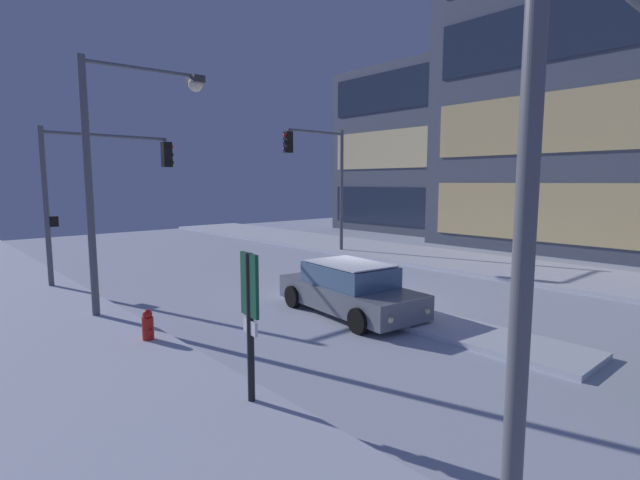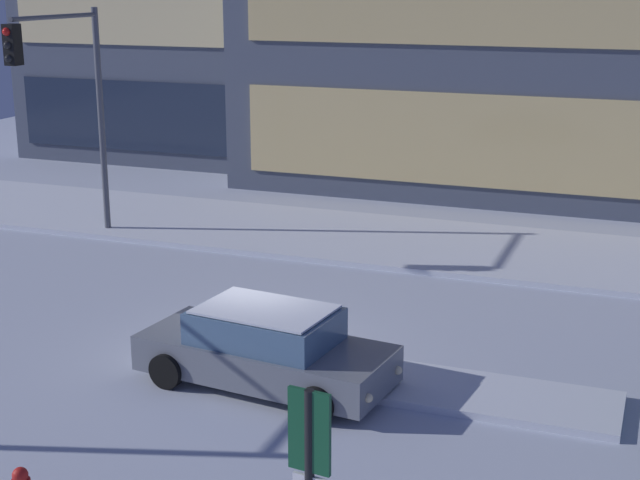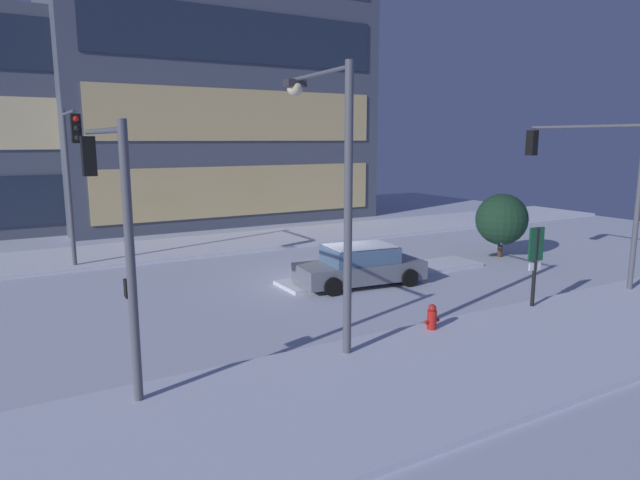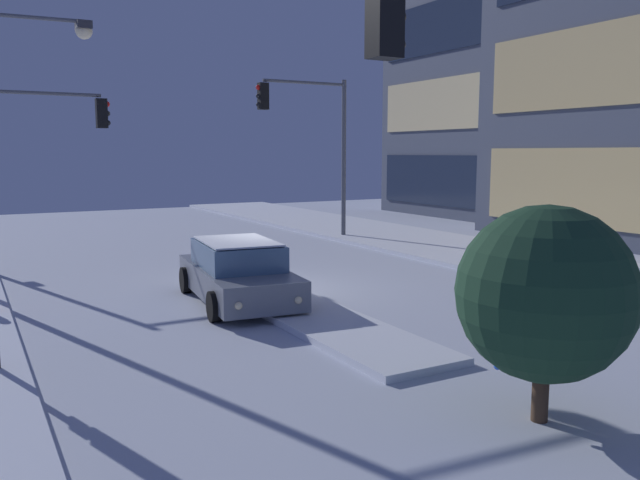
# 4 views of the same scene
# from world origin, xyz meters

# --- Properties ---
(ground) EXTENTS (52.00, 52.00, 0.00)m
(ground) POSITION_xyz_m (0.00, 0.00, 0.00)
(ground) COLOR silver
(curb_strip_near) EXTENTS (52.00, 5.20, 0.14)m
(curb_strip_near) POSITION_xyz_m (0.00, -8.75, 0.07)
(curb_strip_near) COLOR silver
(curb_strip_near) RESTS_ON ground
(curb_strip_far) EXTENTS (52.00, 5.20, 0.14)m
(curb_strip_far) POSITION_xyz_m (0.00, 8.75, 0.07)
(curb_strip_far) COLOR silver
(curb_strip_far) RESTS_ON ground
(median_strip) EXTENTS (9.00, 1.80, 0.14)m
(median_strip) POSITION_xyz_m (2.63, -0.51, 0.07)
(median_strip) COLOR silver
(median_strip) RESTS_ON ground
(car_near) EXTENTS (4.92, 2.52, 1.49)m
(car_near) POSITION_xyz_m (0.86, -1.30, 0.71)
(car_near) COLOR slate
(car_near) RESTS_ON ground
(traffic_light_corner_far_left) EXTENTS (0.32, 3.98, 6.46)m
(traffic_light_corner_far_left) POSITION_xyz_m (-7.87, 5.46, 4.47)
(traffic_light_corner_far_left) COLOR #565960
(traffic_light_corner_far_left) RESTS_ON ground
(traffic_light_corner_near_right) EXTENTS (0.32, 4.92, 5.96)m
(traffic_light_corner_near_right) POSITION_xyz_m (8.41, -4.98, 4.20)
(traffic_light_corner_near_right) COLOR #565960
(traffic_light_corner_near_right) RESTS_ON ground
(traffic_light_corner_near_left) EXTENTS (0.32, 4.82, 5.68)m
(traffic_light_corner_near_left) POSITION_xyz_m (-8.34, -5.05, 3.94)
(traffic_light_corner_near_left) COLOR #565960
(traffic_light_corner_near_left) RESTS_ON ground
(street_lamp_arched) EXTENTS (0.61, 3.40, 7.06)m
(street_lamp_arched) POSITION_xyz_m (-3.28, -5.95, 4.68)
(street_lamp_arched) COLOR #565960
(street_lamp_arched) RESTS_ON ground
(fire_hydrant) EXTENTS (0.48, 0.26, 0.85)m
(fire_hydrant) POSITION_xyz_m (-0.40, -6.67, 0.41)
(fire_hydrant) COLOR red
(fire_hydrant) RESTS_ON ground
(parking_info_sign) EXTENTS (0.55, 0.13, 2.64)m
(parking_info_sign) POSITION_xyz_m (3.79, -6.60, 1.68)
(parking_info_sign) COLOR black
(parking_info_sign) RESTS_ON ground
(decorated_tree_median) EXTENTS (2.32, 2.32, 2.89)m
(decorated_tree_median) POSITION_xyz_m (9.21, -0.38, 1.73)
(decorated_tree_median) COLOR #473323
(decorated_tree_median) RESTS_ON ground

